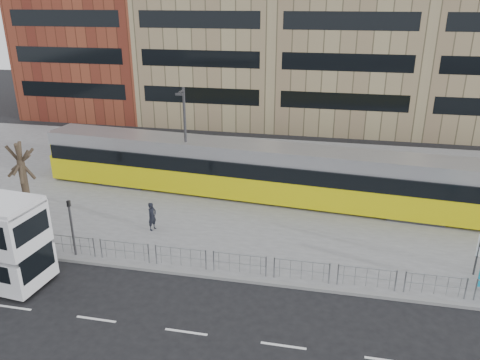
% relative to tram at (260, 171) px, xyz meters
% --- Properties ---
extents(ground, '(120.00, 120.00, 0.00)m').
position_rel_tram_xyz_m(ground, '(1.28, -10.04, -1.97)').
color(ground, black).
rests_on(ground, ground).
extents(plaza, '(64.00, 24.00, 0.15)m').
position_rel_tram_xyz_m(plaza, '(1.28, 1.96, -1.90)').
color(plaza, slate).
rests_on(plaza, ground).
extents(kerb, '(64.00, 0.25, 0.17)m').
position_rel_tram_xyz_m(kerb, '(1.28, -9.99, -1.90)').
color(kerb, gray).
rests_on(kerb, ground).
extents(pedestrian_barrier, '(32.07, 0.07, 1.10)m').
position_rel_tram_xyz_m(pedestrian_barrier, '(3.28, -9.54, -0.99)').
color(pedestrian_barrier, gray).
rests_on(pedestrian_barrier, plaza).
extents(road_markings, '(62.00, 0.12, 0.01)m').
position_rel_tram_xyz_m(road_markings, '(2.28, -14.04, -1.97)').
color(road_markings, white).
rests_on(road_markings, ground).
extents(tram, '(30.94, 5.57, 3.63)m').
position_rel_tram_xyz_m(tram, '(0.00, 0.00, 0.00)').
color(tram, '#D1C70B').
rests_on(tram, plaza).
extents(pedestrian, '(0.58, 0.71, 1.68)m').
position_rel_tram_xyz_m(pedestrian, '(-5.31, -6.02, -0.98)').
color(pedestrian, black).
rests_on(pedestrian, plaza).
extents(traffic_light_west, '(0.17, 0.20, 3.10)m').
position_rel_tram_xyz_m(traffic_light_west, '(-8.23, -9.54, 0.15)').
color(traffic_light_west, '#2D2D30').
rests_on(traffic_light_west, plaza).
extents(lamp_post_west, '(0.45, 1.04, 7.27)m').
position_rel_tram_xyz_m(lamp_post_west, '(-5.03, -0.32, 2.18)').
color(lamp_post_west, '#2D2D30').
rests_on(lamp_post_west, plaza).
extents(bare_tree, '(4.28, 4.28, 6.85)m').
position_rel_tram_xyz_m(bare_tree, '(-13.53, -5.74, 3.07)').
color(bare_tree, '#31261B').
rests_on(bare_tree, plaza).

